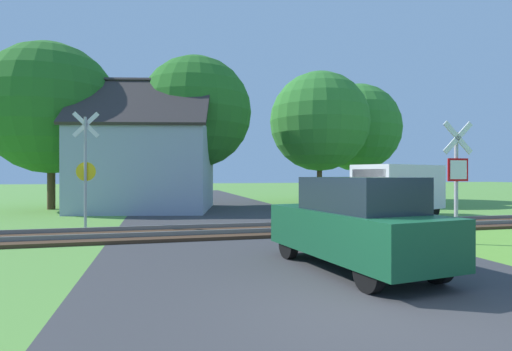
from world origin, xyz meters
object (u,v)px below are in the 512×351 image
object	(u,v)px
house	(148,166)
tree_far	(357,128)
stop_sign_near	(457,174)
tree_center	(196,112)
tree_right	(319,122)
crossing_sign_far	(86,164)
mail_truck	(397,188)
parked_car	(355,223)
tree_left	(51,109)

from	to	relation	value
house	tree_far	bearing A→B (deg)	29.03
stop_sign_near	tree_center	world-z (taller)	tree_center
tree_right	tree_far	distance (m)	4.48
crossing_sign_far	mail_truck	world-z (taller)	crossing_sign_far
tree_right	tree_far	bearing A→B (deg)	30.93
tree_right	tree_center	xyz separation A→B (m)	(-7.85, -0.97, 0.15)
stop_sign_near	tree_far	world-z (taller)	tree_far
stop_sign_near	tree_right	bearing A→B (deg)	-97.25
stop_sign_near	tree_far	size ratio (longest dim) A/B	0.39
mail_truck	crossing_sign_far	bearing A→B (deg)	70.50
parked_car	tree_left	bearing A→B (deg)	111.05
tree_left	tree_center	distance (m)	7.55
tree_right	mail_truck	distance (m)	9.26
stop_sign_near	tree_right	size ratio (longest dim) A/B	0.39
house	mail_truck	bearing A→B (deg)	-19.13
tree_left	parked_car	distance (m)	18.97
house	tree_center	bearing A→B (deg)	35.24
tree_right	tree_left	bearing A→B (deg)	-178.10
house	mail_truck	xyz separation A→B (m)	(10.44, -6.29, -1.04)
stop_sign_near	tree_center	bearing A→B (deg)	-66.11
house	tree_left	distance (m)	6.02
tree_far	tree_right	bearing A→B (deg)	-149.07
stop_sign_near	house	xyz separation A→B (m)	(-8.15, 12.51, 0.45)
tree_far	tree_center	world-z (taller)	tree_center
tree_left	tree_right	size ratio (longest dim) A/B	1.05
stop_sign_near	house	distance (m)	14.94
tree_left	tree_center	bearing A→B (deg)	-3.52
stop_sign_near	parked_car	distance (m)	4.53
stop_sign_near	mail_truck	distance (m)	6.65
crossing_sign_far	parked_car	world-z (taller)	crossing_sign_far
stop_sign_near	mail_truck	xyz separation A→B (m)	(2.29, 6.22, -0.60)
crossing_sign_far	parked_car	xyz separation A→B (m)	(6.02, -7.38, -1.29)
mail_truck	house	bearing A→B (deg)	35.75
mail_truck	parked_car	bearing A→B (deg)	119.31
house	tree_center	size ratio (longest dim) A/B	0.92
tree_left	tree_right	bearing A→B (deg)	1.90
tree_right	tree_center	world-z (taller)	tree_center
house	tree_right	bearing A→B (deg)	23.24
tree_left	tree_right	world-z (taller)	tree_left
tree_far	stop_sign_near	bearing A→B (deg)	-109.92
crossing_sign_far	tree_left	xyz separation A→B (m)	(-3.11, 8.65, 3.13)
stop_sign_near	tree_right	xyz separation A→B (m)	(2.28, 14.59, 3.35)
tree_left	tree_far	distance (m)	19.43
tree_left	mail_truck	bearing A→B (deg)	-27.05
tree_center	crossing_sign_far	bearing A→B (deg)	-118.37
parked_car	mail_truck	bearing A→B (deg)	43.86
crossing_sign_far	mail_truck	bearing A→B (deg)	9.78
crossing_sign_far	tree_left	size ratio (longest dim) A/B	0.45
tree_far	parked_car	distance (m)	21.80
tree_far	mail_truck	world-z (taller)	tree_far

